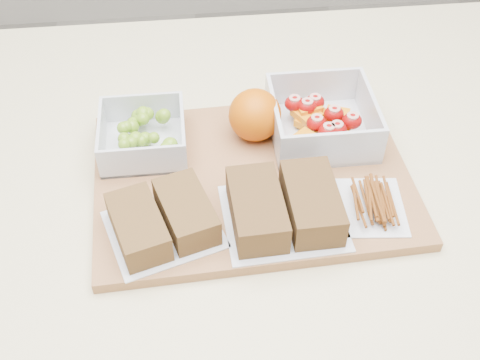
{
  "coord_description": "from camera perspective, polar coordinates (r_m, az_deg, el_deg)",
  "views": [
    {
      "loc": [
        -0.06,
        -0.54,
        1.49
      ],
      "look_at": [
        -0.0,
        0.0,
        0.93
      ],
      "focal_mm": 45.0,
      "sensor_mm": 36.0,
      "label": 1
    }
  ],
  "objects": [
    {
      "name": "orange",
      "position": [
        0.84,
        1.42,
        6.18
      ],
      "size": [
        0.07,
        0.07,
        0.07
      ],
      "primitive_type": "sphere",
      "color": "#CB5804",
      "rests_on": "cutting_board"
    },
    {
      "name": "cutting_board",
      "position": [
        0.81,
        1.16,
        0.13
      ],
      "size": [
        0.43,
        0.32,
        0.02
      ],
      "primitive_type": "cube",
      "rotation": [
        0.0,
        0.0,
        0.04
      ],
      "color": "#9D6A41",
      "rests_on": "counter"
    },
    {
      "name": "pretzel_bag",
      "position": [
        0.78,
        12.43,
        -2.03
      ],
      "size": [
        0.09,
        0.11,
        0.02
      ],
      "color": "silver",
      "rests_on": "cutting_board"
    },
    {
      "name": "fruit_container",
      "position": [
        0.86,
        7.73,
        5.54
      ],
      "size": [
        0.14,
        0.14,
        0.06
      ],
      "color": "silver",
      "rests_on": "cutting_board"
    },
    {
      "name": "sandwich_bag_left",
      "position": [
        0.73,
        -7.35,
        -3.75
      ],
      "size": [
        0.16,
        0.15,
        0.04
      ],
      "color": "silver",
      "rests_on": "cutting_board"
    },
    {
      "name": "sandwich_bag_center",
      "position": [
        0.74,
        4.23,
        -2.52
      ],
      "size": [
        0.16,
        0.14,
        0.05
      ],
      "color": "silver",
      "rests_on": "cutting_board"
    },
    {
      "name": "counter",
      "position": [
        1.18,
        0.07,
        -16.4
      ],
      "size": [
        1.2,
        0.9,
        0.9
      ],
      "primitive_type": "cube",
      "color": "beige",
      "rests_on": "ground"
    },
    {
      "name": "grape_container",
      "position": [
        0.84,
        -9.05,
        4.26
      ],
      "size": [
        0.12,
        0.12,
        0.05
      ],
      "color": "silver",
      "rests_on": "cutting_board"
    }
  ]
}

